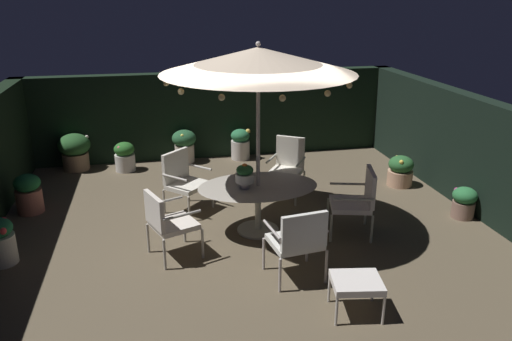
# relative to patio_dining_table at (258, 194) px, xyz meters

# --- Properties ---
(ground_plane) EXTENTS (8.01, 7.75, 0.02)m
(ground_plane) POSITION_rel_patio_dining_table_xyz_m (-0.19, 0.12, -0.61)
(ground_plane) COLOR brown
(hedge_backdrop_rear) EXTENTS (8.01, 0.30, 1.83)m
(hedge_backdrop_rear) POSITION_rel_patio_dining_table_xyz_m (-0.19, 3.85, 0.32)
(hedge_backdrop_rear) COLOR black
(hedge_backdrop_rear) RESTS_ON ground_plane
(hedge_backdrop_right) EXTENTS (0.30, 7.75, 1.83)m
(hedge_backdrop_right) POSITION_rel_patio_dining_table_xyz_m (3.67, 0.12, 0.32)
(hedge_backdrop_right) COLOR black
(hedge_backdrop_right) RESTS_ON ground_plane
(patio_dining_table) EXTENTS (1.78, 1.22, 0.74)m
(patio_dining_table) POSITION_rel_patio_dining_table_xyz_m (0.00, 0.00, 0.00)
(patio_dining_table) COLOR #B5B4A5
(patio_dining_table) RESTS_ON ground_plane
(patio_umbrella) EXTENTS (2.69, 2.69, 2.80)m
(patio_umbrella) POSITION_rel_patio_dining_table_xyz_m (0.00, 0.00, 1.95)
(patio_umbrella) COLOR #B9AEAB
(patio_umbrella) RESTS_ON ground_plane
(centerpiece_planter) EXTENTS (0.27, 0.27, 0.38)m
(centerpiece_planter) POSITION_rel_patio_dining_table_xyz_m (-0.21, -0.07, 0.35)
(centerpiece_planter) COLOR beige
(centerpiece_planter) RESTS_ON patio_dining_table
(patio_chair_north) EXTENTS (0.72, 0.67, 0.98)m
(patio_chair_north) POSITION_rel_patio_dining_table_xyz_m (0.20, -1.45, -0.02)
(patio_chair_north) COLOR #B8AFAB
(patio_chair_north) RESTS_ON ground_plane
(patio_chair_northeast) EXTENTS (0.75, 0.77, 1.00)m
(patio_chair_northeast) POSITION_rel_patio_dining_table_xyz_m (1.42, -0.38, -0.03)
(patio_chair_northeast) COLOR #B5B6A5
(patio_chair_northeast) RESTS_ON ground_plane
(patio_chair_east) EXTENTS (0.76, 0.76, 1.05)m
(patio_chair_east) POSITION_rel_patio_dining_table_xyz_m (0.79, 1.24, 0.01)
(patio_chair_east) COLOR #B3B5A4
(patio_chair_east) RESTS_ON ground_plane
(patio_chair_southeast) EXTENTS (0.84, 0.84, 0.99)m
(patio_chair_southeast) POSITION_rel_patio_dining_table_xyz_m (-1.04, 1.03, -0.04)
(patio_chair_southeast) COLOR #B4AFA6
(patio_chair_southeast) RESTS_ON ground_plane
(patio_chair_south) EXTENTS (0.76, 0.76, 0.95)m
(patio_chair_south) POSITION_rel_patio_dining_table_xyz_m (-1.35, -0.54, -0.04)
(patio_chair_south) COLOR #B4AEA4
(patio_chair_south) RESTS_ON ground_plane
(ottoman_footrest) EXTENTS (0.61, 0.56, 0.43)m
(ottoman_footrest) POSITION_rel_patio_dining_table_xyz_m (0.65, -2.24, -0.22)
(ottoman_footrest) COLOR #B9B3AC
(ottoman_footrest) RESTS_ON ground_plane
(potted_plant_back_right) EXTENTS (0.38, 0.38, 0.51)m
(potted_plant_back_right) POSITION_rel_patio_dining_table_xyz_m (3.32, -0.19, -0.33)
(potted_plant_back_right) COLOR #856455
(potted_plant_back_right) RESTS_ON ground_plane
(potted_plant_right_near) EXTENTS (0.38, 0.38, 0.64)m
(potted_plant_right_near) POSITION_rel_patio_dining_table_xyz_m (-3.53, -0.25, -0.26)
(potted_plant_right_near) COLOR beige
(potted_plant_right_near) RESTS_ON ground_plane
(potted_plant_left_far) EXTENTS (0.41, 0.40, 0.67)m
(potted_plant_left_far) POSITION_rel_patio_dining_table_xyz_m (0.34, 3.47, -0.26)
(potted_plant_left_far) COLOR beige
(potted_plant_left_far) RESTS_ON ground_plane
(potted_plant_left_near) EXTENTS (0.46, 0.46, 0.57)m
(potted_plant_left_near) POSITION_rel_patio_dining_table_xyz_m (2.99, 1.32, -0.31)
(potted_plant_left_near) COLOR tan
(potted_plant_left_near) RESTS_ON ground_plane
(potted_plant_front_corner) EXTENTS (0.64, 0.64, 0.74)m
(potted_plant_front_corner) POSITION_rel_patio_dining_table_xyz_m (-3.05, 3.48, -0.19)
(potted_plant_front_corner) COLOR #86694F
(potted_plant_front_corner) RESTS_ON ground_plane
(potted_plant_back_left) EXTENTS (0.50, 0.50, 0.70)m
(potted_plant_back_left) POSITION_rel_patio_dining_table_xyz_m (-0.85, 3.50, -0.21)
(potted_plant_back_left) COLOR beige
(potted_plant_back_left) RESTS_ON ground_plane
(potted_plant_right_far) EXTENTS (0.40, 0.40, 0.59)m
(potted_plant_right_far) POSITION_rel_patio_dining_table_xyz_m (-2.07, 3.20, -0.29)
(potted_plant_right_far) COLOR silver
(potted_plant_right_far) RESTS_ON ground_plane
(potted_plant_back_center) EXTENTS (0.42, 0.42, 0.66)m
(potted_plant_back_center) POSITION_rel_patio_dining_table_xyz_m (-3.52, 1.42, -0.26)
(potted_plant_back_center) COLOR #A05E4E
(potted_plant_back_center) RESTS_ON ground_plane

